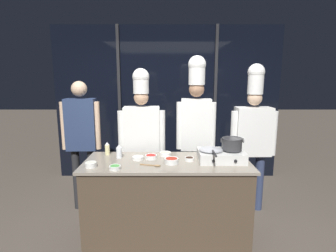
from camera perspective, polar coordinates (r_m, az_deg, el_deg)
ground_plane at (r=3.33m, az=-0.02°, el=-22.67°), size 24.00×24.00×0.00m
window_wall_back at (r=4.70m, az=0.09°, el=4.81°), size 3.97×0.09×2.70m
demo_counter at (r=3.10m, az=-0.02°, el=-15.62°), size 1.83×0.73×0.91m
portable_stove at (r=2.99m, az=11.70°, el=-6.32°), size 0.50×0.37×0.13m
frying_pan at (r=2.94m, az=9.56°, el=-4.86°), size 0.27×0.46×0.04m
stock_pot at (r=2.98m, az=13.99°, el=-3.77°), size 0.25×0.22×0.13m
squeeze_bottle_oil at (r=3.23m, az=-12.85°, el=-4.82°), size 0.05×0.05×0.16m
squeeze_bottle_clear at (r=3.07m, az=-10.36°, el=-5.51°), size 0.06×0.06×0.16m
prep_bowl_scallions at (r=2.73m, az=-11.24°, el=-8.76°), size 0.12×0.12×0.04m
prep_bowl_garlic at (r=2.99m, az=-6.35°, el=-6.89°), size 0.13×0.13×0.04m
prep_bowl_soy_glaze at (r=2.94m, az=4.91°, el=-7.13°), size 0.11×0.11×0.04m
prep_bowl_chicken at (r=3.12m, az=-0.33°, el=-6.04°), size 0.14×0.14×0.04m
prep_bowl_bean_sprouts at (r=2.85m, az=-16.20°, el=-7.98°), size 0.12×0.12×0.05m
prep_bowl_bell_pepper at (r=3.01m, az=-3.48°, el=-6.65°), size 0.14×0.14×0.05m
prep_bowl_chili_flakes at (r=2.85m, az=0.99°, el=-7.50°), size 0.16×0.16×0.06m
serving_spoon_slotted at (r=2.78m, az=-2.79°, el=-8.54°), size 0.23×0.09×0.02m
person_guest at (r=3.71m, az=-18.03°, el=-1.34°), size 0.52×0.22×1.78m
chef_head at (r=3.48m, az=-5.48°, el=-1.36°), size 0.61×0.27×1.94m
chef_sous at (r=3.52m, az=6.35°, el=1.33°), size 0.52×0.23×2.10m
chef_line at (r=3.66m, az=18.22°, el=-1.04°), size 0.61×0.25×2.00m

